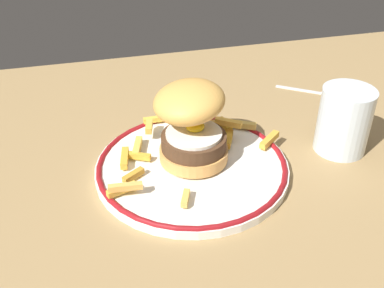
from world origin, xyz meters
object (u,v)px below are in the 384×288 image
(dinner_plate, at_px, (192,166))
(burger, at_px, (191,122))
(spoon, at_px, (330,93))
(water_glass, at_px, (343,124))

(dinner_plate, relative_size, burger, 2.08)
(dinner_plate, bearing_deg, spoon, 27.86)
(spoon, bearing_deg, dinner_plate, -152.14)
(dinner_plate, relative_size, water_glass, 2.74)
(spoon, bearing_deg, water_glass, -114.53)
(dinner_plate, bearing_deg, burger, 78.66)
(burger, relative_size, spoon, 1.10)
(dinner_plate, distance_m, burger, 0.06)
(burger, xyz_separation_m, spoon, (0.30, 0.14, -0.07))
(burger, bearing_deg, dinner_plate, -101.34)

